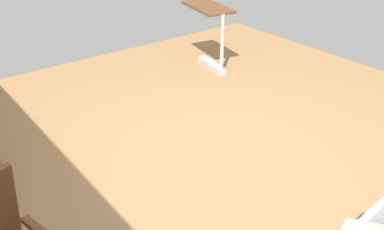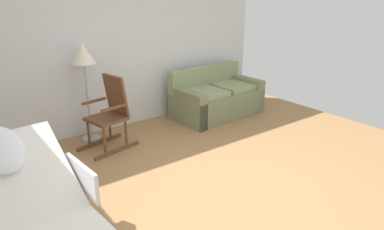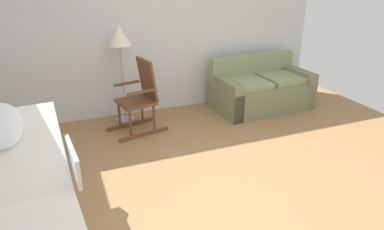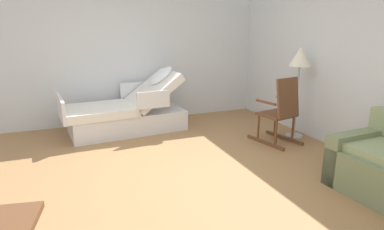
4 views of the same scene
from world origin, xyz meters
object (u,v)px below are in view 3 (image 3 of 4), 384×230
Objects in this scene: couch at (261,90)px; rocking_chair at (140,97)px; hospital_bed at (19,229)px; floor_lamp at (120,42)px.

rocking_chair is at bearing -176.27° from couch.
couch is at bearing 31.84° from hospital_bed.
floor_lamp reaches higher than couch.
hospital_bed is 3.00m from floor_lamp.
hospital_bed is at bearing -125.54° from rocking_chair.
couch is at bearing 3.73° from rocking_chair.
hospital_bed is 2.03× the size of rocking_chair.
floor_lamp is at bearing 61.93° from hospital_bed.
hospital_bed is at bearing -148.16° from couch.
hospital_bed is 2.59m from rocking_chair.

